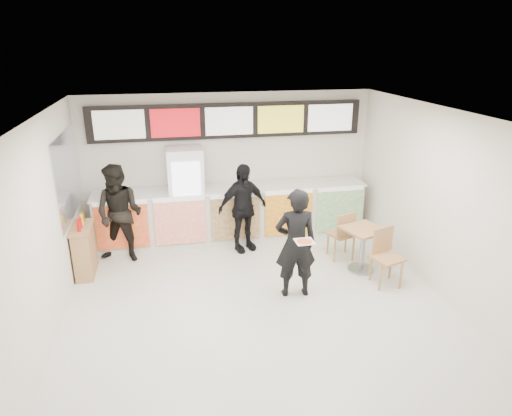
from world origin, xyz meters
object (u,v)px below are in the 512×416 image
object	(u,v)px
customer_left	(120,214)
condiment_ledge	(85,250)
customer_mid	(243,208)
cafe_table	(363,241)
drinks_fridge	(187,197)
service_counter	(233,214)
customer_main	(296,243)

from	to	relation	value
customer_left	condiment_ledge	world-z (taller)	customer_left
customer_mid	cafe_table	distance (m)	2.38
customer_left	customer_mid	distance (m)	2.32
drinks_fridge	condiment_ledge	distance (m)	2.20
drinks_fridge	condiment_ledge	world-z (taller)	drinks_fridge
service_counter	customer_main	xyz separation A→B (m)	(0.65, -2.41, 0.34)
drinks_fridge	condiment_ledge	size ratio (longest dim) A/B	1.84
service_counter	drinks_fridge	xyz separation A→B (m)	(-0.93, 0.02, 0.43)
customer_main	cafe_table	bearing A→B (deg)	-154.31
customer_mid	condiment_ledge	size ratio (longest dim) A/B	1.63
customer_left	condiment_ledge	distance (m)	0.89
customer_mid	condiment_ledge	bearing A→B (deg)	169.71
drinks_fridge	customer_main	bearing A→B (deg)	-56.96
service_counter	cafe_table	size ratio (longest dim) A/B	3.22
customer_mid	drinks_fridge	bearing A→B (deg)	133.11
customer_main	service_counter	bearing A→B (deg)	-71.01
drinks_fridge	customer_mid	distance (m)	1.19
customer_main	condiment_ledge	size ratio (longest dim) A/B	1.69
customer_main	customer_left	bearing A→B (deg)	-29.26
customer_mid	cafe_table	xyz separation A→B (m)	(1.97, -1.30, -0.32)
customer_main	customer_left	xyz separation A→B (m)	(-2.85, 1.87, 0.02)
customer_main	customer_mid	distance (m)	1.95
cafe_table	condiment_ledge	distance (m)	4.98
customer_main	customer_mid	bearing A→B (deg)	-70.08
condiment_ledge	cafe_table	bearing A→B (deg)	-9.98
customer_main	condiment_ledge	world-z (taller)	customer_main
customer_main	customer_mid	xyz separation A→B (m)	(-0.53, 1.87, -0.03)
cafe_table	condiment_ledge	bearing A→B (deg)	152.09
drinks_fridge	customer_mid	bearing A→B (deg)	-28.07
customer_left	cafe_table	bearing A→B (deg)	4.80
service_counter	drinks_fridge	world-z (taller)	drinks_fridge
customer_mid	customer_main	bearing A→B (deg)	-92.92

